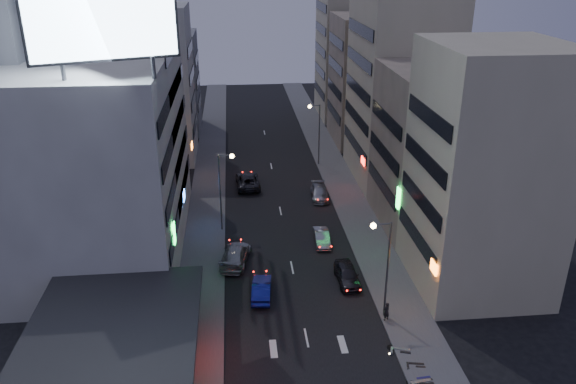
{
  "coord_description": "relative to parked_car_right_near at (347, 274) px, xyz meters",
  "views": [
    {
      "loc": [
        -4.66,
        -29.23,
        25.98
      ],
      "look_at": [
        -0.12,
        16.42,
        6.34
      ],
      "focal_mm": 35.0,
      "sensor_mm": 36.0,
      "label": 1
    }
  ],
  "objects": [
    {
      "name": "street_lamp_left",
      "position": [
        -10.33,
        10.83,
        4.61
      ],
      "size": [
        1.6,
        0.44,
        8.02
      ],
      "color": "#595B60",
      "rests_on": "sidewalk_left"
    },
    {
      "name": "shophouse_near",
      "position": [
        10.57,
        -0.67,
        9.25
      ],
      "size": [
        10.0,
        11.0,
        20.0
      ],
      "primitive_type": "cube",
      "color": "#C2B798",
      "rests_on": "ground"
    },
    {
      "name": "person",
      "position": [
        1.87,
        -5.76,
        0.13
      ],
      "size": [
        0.67,
        0.6,
        1.53
      ],
      "primitive_type": "imported",
      "rotation": [
        0.0,
        0.0,
        3.67
      ],
      "color": "black",
      "rests_on": "sidewalk_right"
    },
    {
      "name": "parked_car_right_far",
      "position": [
        0.32,
        17.85,
        -0.08
      ],
      "size": [
        2.13,
        4.74,
        1.35
      ],
      "primitive_type": "imported",
      "rotation": [
        0.0,
        0.0,
        -0.05
      ],
      "color": "#95979C",
      "rests_on": "ground"
    },
    {
      "name": "parked_car_right_mid",
      "position": [
        -1.1,
        7.05,
        -0.11
      ],
      "size": [
        1.48,
        3.93,
        1.28
      ],
      "primitive_type": "imported",
      "rotation": [
        0.0,
        0.0,
        -0.03
      ],
      "color": "#A4A6AC",
      "rests_on": "ground"
    },
    {
      "name": "white_building",
      "position": [
        -21.43,
        8.83,
        8.25
      ],
      "size": [
        14.0,
        24.0,
        18.0
      ],
      "primitive_type": "cube",
      "color": "silver",
      "rests_on": "ground"
    },
    {
      "name": "far_left_b",
      "position": [
        -20.43,
        46.83,
        6.75
      ],
      "size": [
        12.0,
        10.0,
        15.0
      ],
      "primitive_type": "cube",
      "color": "gray",
      "rests_on": "ground"
    },
    {
      "name": "scooter_black_a",
      "position": [
        2.9,
        -12.76,
        -0.1
      ],
      "size": [
        1.08,
        1.82,
        1.05
      ],
      "primitive_type": null,
      "rotation": [
        0.0,
        0.0,
        1.26
      ],
      "color": "black",
      "rests_on": "sidewalk_right"
    },
    {
      "name": "shophouse_mid",
      "position": [
        11.07,
        10.83,
        7.25
      ],
      "size": [
        11.0,
        12.0,
        16.0
      ],
      "primitive_type": "cube",
      "color": "tan",
      "rests_on": "ground"
    },
    {
      "name": "road_car_blue",
      "position": [
        -7.38,
        -1.44,
        -0.04
      ],
      "size": [
        1.91,
        4.44,
        1.42
      ],
      "primitive_type": "imported",
      "rotation": [
        0.0,
        0.0,
        3.05
      ],
      "color": "navy",
      "rests_on": "ground"
    },
    {
      "name": "far_right_a",
      "position": [
        11.07,
        38.83,
        8.25
      ],
      "size": [
        11.0,
        12.0,
        18.0
      ],
      "primitive_type": "cube",
      "color": "tan",
      "rests_on": "ground"
    },
    {
      "name": "parked_car_right_near",
      "position": [
        0.0,
        0.0,
        0.0
      ],
      "size": [
        1.85,
        4.44,
        1.5
      ],
      "primitive_type": "imported",
      "rotation": [
        0.0,
        0.0,
        0.02
      ],
      "color": "#28272C",
      "rests_on": "ground"
    },
    {
      "name": "shophouse_far",
      "position": [
        10.57,
        23.83,
        10.25
      ],
      "size": [
        10.0,
        14.0,
        22.0
      ],
      "primitive_type": "cube",
      "color": "#C2B798",
      "rests_on": "ground"
    },
    {
      "name": "scooter_silver_b",
      "position": [
        2.72,
        -9.32,
        -0.01
      ],
      "size": [
        1.27,
        2.15,
        1.24
      ],
      "primitive_type": null,
      "rotation": [
        0.0,
        0.0,
        1.26
      ],
      "color": "#B7B9BF",
      "rests_on": "sidewalk_right"
    },
    {
      "name": "far_left_a",
      "position": [
        -19.93,
        33.83,
        9.25
      ],
      "size": [
        11.0,
        10.0,
        20.0
      ],
      "primitive_type": "cube",
      "color": "silver",
      "rests_on": "ground"
    },
    {
      "name": "sidewalk_left",
      "position": [
        -12.43,
        18.83,
        -0.69
      ],
      "size": [
        4.0,
        120.0,
        0.12
      ],
      "primitive_type": "cube",
      "color": "#4C4C4F",
      "rests_on": "ground"
    },
    {
      "name": "far_right_b",
      "position": [
        11.57,
        52.83,
        11.25
      ],
      "size": [
        12.0,
        12.0,
        24.0
      ],
      "primitive_type": "cube",
      "color": "#C2B798",
      "rests_on": "ground"
    },
    {
      "name": "street_lamp_right_far",
      "position": [
        1.47,
        28.83,
        4.61
      ],
      "size": [
        1.6,
        0.44,
        8.02
      ],
      "color": "#595B60",
      "rests_on": "sidewalk_right"
    },
    {
      "name": "scooter_blue",
      "position": [
        3.21,
        -12.06,
        -0.13
      ],
      "size": [
        0.7,
        1.69,
        1.01
      ],
      "primitive_type": null,
      "rotation": [
        0.0,
        0.0,
        1.66
      ],
      "color": "navy",
      "rests_on": "sidewalk_right"
    },
    {
      "name": "scooter_black_b",
      "position": [
        3.23,
        -10.84,
        -0.08
      ],
      "size": [
        0.93,
        1.88,
        1.1
      ],
      "primitive_type": null,
      "rotation": [
        0.0,
        0.0,
        1.38
      ],
      "color": "black",
      "rests_on": "sidewalk_right"
    },
    {
      "name": "parked_car_left",
      "position": [
        -7.74,
        22.03,
        0.05
      ],
      "size": [
        2.94,
        5.88,
        1.6
      ],
      "primitive_type": "imported",
      "rotation": [
        0.0,
        0.0,
        3.19
      ],
      "color": "#242328",
      "rests_on": "ground"
    },
    {
      "name": "street_lamp_right_near",
      "position": [
        1.47,
        -5.17,
        4.61
      ],
      "size": [
        1.6,
        0.44,
        8.02
      ],
      "color": "#595B60",
      "rests_on": "sidewalk_right"
    },
    {
      "name": "road_car_silver",
      "position": [
        -9.43,
        4.19,
        0.06
      ],
      "size": [
        3.29,
        5.89,
        1.61
      ],
      "primitive_type": "imported",
      "rotation": [
        0.0,
        0.0,
        2.95
      ],
      "color": "gray",
      "rests_on": "ground"
    },
    {
      "name": "billboard",
      "position": [
        -17.42,
        -1.2,
        20.91
      ],
      "size": [
        9.52,
        3.75,
        6.2
      ],
      "rotation": [
        0.0,
        0.0,
        0.35
      ],
      "color": "#595B60",
      "rests_on": "white_building"
    },
    {
      "name": "sidewalk_right",
      "position": [
        3.57,
        18.83,
        -0.69
      ],
      "size": [
        4.0,
        120.0,
        0.12
      ],
      "primitive_type": "cube",
      "color": "#4C4C4F",
      "rests_on": "ground"
    },
    {
      "name": "food_court",
      "position": [
        -18.33,
        -9.17,
        1.23
      ],
      "size": [
        11.0,
        13.0,
        3.88
      ],
      "color": "#C2B798",
      "rests_on": "ground"
    },
    {
      "name": "scooter_silver_a",
      "position": [
        3.13,
        -12.34,
        -0.0
      ],
      "size": [
        0.93,
        2.13,
        1.26
      ],
      "primitive_type": null,
      "rotation": [
        0.0,
        0.0,
        1.69
      ],
      "color": "#B5B9BE",
      "rests_on": "sidewalk_right"
    },
    {
      "name": "ground",
      "position": [
        -4.43,
        -11.17,
        -0.75
      ],
      "size": [
        180.0,
        180.0,
        0.0
      ],
      "primitive_type": "plane",
      "color": "black",
      "rests_on": "ground"
    }
  ]
}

